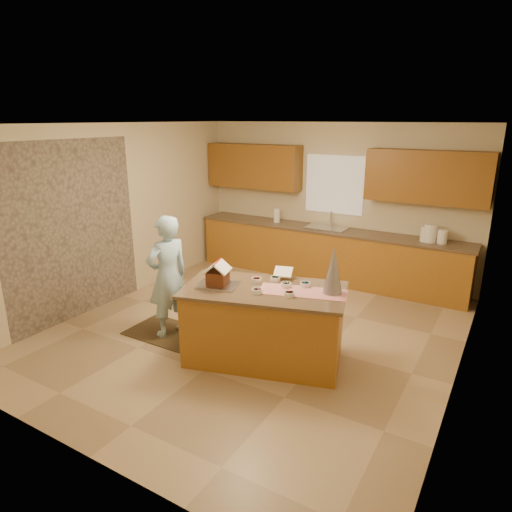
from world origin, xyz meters
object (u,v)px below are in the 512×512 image
object	(u,v)px
island_base	(264,326)
tinsel_tree	(333,270)
gingerbread_house	(218,275)
boy	(168,277)

from	to	relation	value
island_base	tinsel_tree	xyz separation A→B (m)	(0.72, 0.26, 0.74)
tinsel_tree	gingerbread_house	size ratio (longest dim) A/B	1.59
boy	tinsel_tree	bearing A→B (deg)	117.47
tinsel_tree	boy	world-z (taller)	boy
island_base	boy	size ratio (longest dim) A/B	1.10
tinsel_tree	gingerbread_house	xyz separation A→B (m)	(-1.22, -0.46, -0.14)
island_base	boy	world-z (taller)	boy
island_base	boy	bearing A→B (deg)	166.45
boy	gingerbread_house	size ratio (longest dim) A/B	4.73
boy	gingerbread_house	xyz separation A→B (m)	(0.88, -0.13, 0.22)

